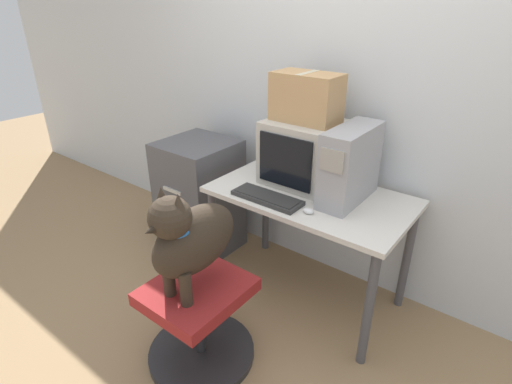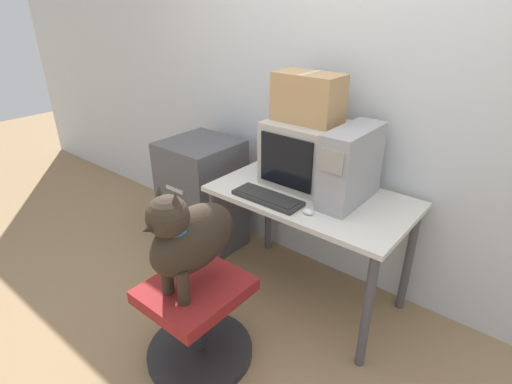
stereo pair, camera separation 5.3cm
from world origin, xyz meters
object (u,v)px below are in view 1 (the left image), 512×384
(crt_monitor, at_px, (303,152))
(filing_cabinet, at_px, (200,197))
(pc_tower, at_px, (350,165))
(office_chair, at_px, (199,321))
(dog, at_px, (190,237))
(cardboard_box, at_px, (306,97))
(keyboard, at_px, (267,198))

(crt_monitor, height_order, filing_cabinet, crt_monitor)
(crt_monitor, distance_m, pc_tower, 0.34)
(office_chair, height_order, filing_cabinet, filing_cabinet)
(dog, xyz_separation_m, cardboard_box, (0.04, 0.92, 0.49))
(keyboard, bearing_deg, filing_cabinet, 164.31)
(crt_monitor, xyz_separation_m, keyboard, (-0.02, -0.34, -0.18))
(crt_monitor, bearing_deg, dog, -92.67)
(crt_monitor, distance_m, cardboard_box, 0.33)
(crt_monitor, distance_m, dog, 0.93)
(pc_tower, xyz_separation_m, keyboard, (-0.35, -0.28, -0.20))
(keyboard, bearing_deg, crt_monitor, 86.57)
(filing_cabinet, xyz_separation_m, cardboard_box, (0.80, 0.12, 0.83))
(pc_tower, xyz_separation_m, dog, (-0.38, -0.86, -0.18))
(crt_monitor, bearing_deg, keyboard, -93.43)
(keyboard, xyz_separation_m, office_chair, (-0.02, -0.56, -0.51))
(pc_tower, height_order, dog, pc_tower)
(pc_tower, height_order, filing_cabinet, pc_tower)
(crt_monitor, relative_size, cardboard_box, 1.11)
(office_chair, bearing_deg, dog, -90.00)
(crt_monitor, relative_size, filing_cabinet, 0.49)
(pc_tower, height_order, cardboard_box, cardboard_box)
(crt_monitor, bearing_deg, filing_cabinet, -171.60)
(crt_monitor, bearing_deg, pc_tower, -9.52)
(office_chair, relative_size, dog, 1.00)
(crt_monitor, xyz_separation_m, dog, (-0.04, -0.91, -0.16))
(filing_cabinet, distance_m, cardboard_box, 1.16)
(crt_monitor, distance_m, office_chair, 1.13)
(crt_monitor, height_order, office_chair, crt_monitor)
(crt_monitor, relative_size, dog, 0.74)
(cardboard_box, bearing_deg, office_chair, -92.70)
(dog, xyz_separation_m, filing_cabinet, (-0.76, 0.79, -0.34))
(pc_tower, distance_m, keyboard, 0.49)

